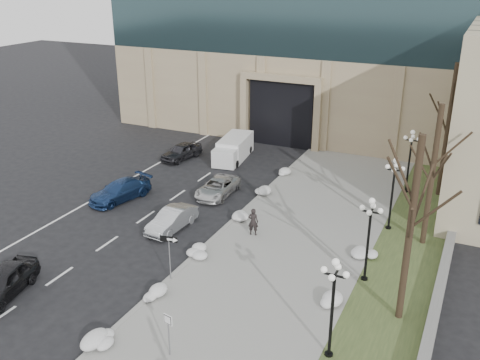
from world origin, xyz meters
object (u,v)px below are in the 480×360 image
(car_a, at_px, (3,282))
(lamppost_c, at_px, (393,184))
(car_c, at_px, (120,191))
(one_way_sign, at_px, (172,245))
(car_d, at_px, (218,187))
(lamppost_d, at_px, (410,153))
(box_truck, at_px, (233,149))
(car_b, at_px, (172,220))
(keep_sign, at_px, (168,326))
(lamppost_a, at_px, (333,295))
(lamppost_b, at_px, (369,229))
(car_e, at_px, (181,151))
(pedestrian, at_px, (253,222))

(car_a, height_order, lamppost_c, lamppost_c)
(car_c, height_order, one_way_sign, one_way_sign)
(car_a, xyz_separation_m, car_d, (3.85, 15.77, -0.14))
(car_a, xyz_separation_m, car_c, (-2.00, 12.13, -0.06))
(lamppost_c, distance_m, lamppost_d, 6.50)
(car_d, xyz_separation_m, box_truck, (-2.40, 7.52, 0.27))
(car_a, xyz_separation_m, car_b, (3.75, 9.78, -0.09))
(car_c, relative_size, keep_sign, 2.24)
(lamppost_a, bearing_deg, lamppost_b, 90.00)
(lamppost_d, bearing_deg, car_c, -151.30)
(lamppost_d, bearing_deg, lamppost_a, -90.00)
(box_truck, distance_m, lamppost_b, 20.54)
(lamppost_a, height_order, lamppost_b, same)
(car_e, xyz_separation_m, box_truck, (3.99, 1.93, 0.19))
(car_a, distance_m, box_truck, 23.34)
(pedestrian, distance_m, lamppost_b, 7.88)
(car_e, distance_m, pedestrian, 15.25)
(car_c, bearing_deg, keep_sign, -31.43)
(car_e, height_order, keep_sign, keep_sign)
(car_e, height_order, lamppost_d, lamppost_d)
(one_way_sign, distance_m, lamppost_a, 9.34)
(car_d, xyz_separation_m, one_way_sign, (3.15, -11.07, 1.55))
(car_c, bearing_deg, lamppost_c, 25.40)
(pedestrian, distance_m, lamppost_a, 11.46)
(car_c, height_order, lamppost_c, lamppost_c)
(pedestrian, relative_size, keep_sign, 0.82)
(car_b, relative_size, one_way_sign, 1.53)
(car_d, bearing_deg, lamppost_b, -30.53)
(car_b, distance_m, car_c, 6.21)
(lamppost_a, distance_m, lamppost_d, 19.50)
(pedestrian, relative_size, lamppost_c, 0.37)
(car_b, bearing_deg, lamppost_b, 0.53)
(lamppost_d, bearing_deg, car_e, -178.03)
(car_e, bearing_deg, car_b, -50.13)
(car_e, relative_size, lamppost_b, 0.85)
(keep_sign, distance_m, lamppost_a, 6.88)
(box_truck, height_order, lamppost_b, lamppost_b)
(car_b, height_order, lamppost_a, lamppost_a)
(lamppost_b, height_order, lamppost_d, same)
(car_e, relative_size, pedestrian, 2.33)
(pedestrian, bearing_deg, car_a, 39.71)
(car_a, height_order, car_c, car_a)
(car_b, height_order, pedestrian, pedestrian)
(car_b, bearing_deg, car_a, -106.81)
(car_c, bearing_deg, car_d, 46.72)
(keep_sign, bearing_deg, car_c, 145.24)
(box_truck, xyz_separation_m, lamppost_d, (14.59, -1.29, 2.19))
(pedestrian, relative_size, lamppost_b, 0.37)
(car_c, relative_size, lamppost_c, 1.00)
(pedestrian, bearing_deg, box_truck, -71.30)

